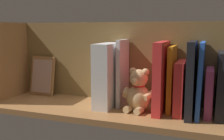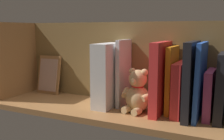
# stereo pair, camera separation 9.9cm
# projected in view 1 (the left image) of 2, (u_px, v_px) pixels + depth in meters

# --- Properties ---
(ground_plane) EXTENTS (1.01, 0.30, 0.02)m
(ground_plane) POSITION_uv_depth(u_px,v_px,m) (112.00, 110.00, 1.04)
(ground_plane) COLOR #9E6B3D
(shelf_back_panel) EXTENTS (1.01, 0.02, 0.33)m
(shelf_back_panel) POSITION_uv_depth(u_px,v_px,m) (123.00, 62.00, 1.13)
(shelf_back_panel) COLOR brown
(shelf_back_panel) RESTS_ON ground_plane
(shelf_side_divider) EXTENTS (0.02, 0.24, 0.33)m
(shelf_side_divider) POSITION_uv_depth(u_px,v_px,m) (8.00, 60.00, 1.18)
(shelf_side_divider) COLOR #9E6B3D
(shelf_side_divider) RESTS_ON ground_plane
(book_1) EXTENTS (0.03, 0.17, 0.22)m
(book_1) POSITION_uv_depth(u_px,v_px,m) (221.00, 85.00, 0.92)
(book_1) COLOR black
(book_1) RESTS_ON ground_plane
(book_2) EXTENTS (0.03, 0.15, 0.16)m
(book_2) POSITION_uv_depth(u_px,v_px,m) (209.00, 92.00, 0.94)
(book_2) COLOR #B23F72
(book_2) RESTS_ON ground_plane
(book_3) EXTENTS (0.02, 0.18, 0.26)m
(book_3) POSITION_uv_depth(u_px,v_px,m) (200.00, 79.00, 0.93)
(book_3) COLOR blue
(book_3) RESTS_ON ground_plane
(book_4) EXTENTS (0.02, 0.20, 0.26)m
(book_4) POSITION_uv_depth(u_px,v_px,m) (192.00, 78.00, 0.93)
(book_4) COLOR black
(book_4) RESTS_ON ground_plane
(book_5) EXTENTS (0.03, 0.17, 0.19)m
(book_5) POSITION_uv_depth(u_px,v_px,m) (180.00, 87.00, 0.97)
(book_5) COLOR red
(book_5) RESTS_ON ground_plane
(book_6) EXTENTS (0.02, 0.14, 0.24)m
(book_6) POSITION_uv_depth(u_px,v_px,m) (172.00, 79.00, 0.99)
(book_6) COLOR orange
(book_6) RESTS_ON ground_plane
(book_7) EXTENTS (0.03, 0.19, 0.26)m
(book_7) POSITION_uv_depth(u_px,v_px,m) (161.00, 77.00, 0.98)
(book_7) COLOR red
(book_7) RESTS_ON ground_plane
(teddy_bear) EXTENTS (0.13, 0.11, 0.16)m
(teddy_bear) POSITION_uv_depth(u_px,v_px,m) (138.00, 92.00, 0.99)
(teddy_bear) COLOR tan
(teddy_bear) RESTS_ON ground_plane
(book_8) EXTENTS (0.02, 0.12, 0.26)m
(book_8) POSITION_uv_depth(u_px,v_px,m) (123.00, 73.00, 1.06)
(book_8) COLOR silver
(book_8) RESTS_ON ground_plane
(dictionary_thick_white) EXTENTS (0.06, 0.18, 0.25)m
(dictionary_thick_white) POSITION_uv_depth(u_px,v_px,m) (108.00, 75.00, 1.05)
(dictionary_thick_white) COLOR silver
(dictionary_thick_white) RESTS_ON ground_plane
(picture_frame_leaning) EXTENTS (0.12, 0.05, 0.18)m
(picture_frame_leaning) POSITION_uv_depth(u_px,v_px,m) (42.00, 76.00, 1.23)
(picture_frame_leaning) COLOR #9E6B3D
(picture_frame_leaning) RESTS_ON ground_plane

